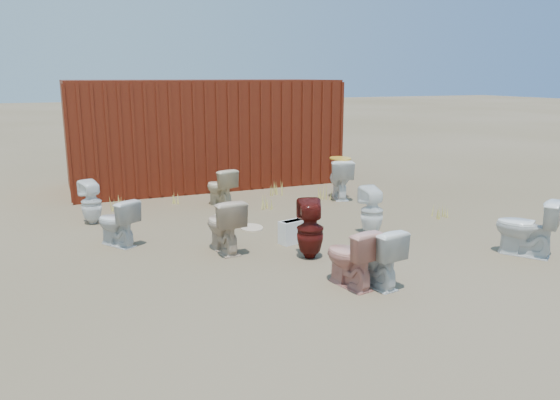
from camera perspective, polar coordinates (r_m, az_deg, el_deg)
name	(u,v)px	position (r m, az deg, el deg)	size (l,w,h in m)	color
ground	(295,243)	(8.34, 1.61, -4.54)	(100.00, 100.00, 0.00)	brown
shipping_container	(203,132)	(12.93, -8.02, 7.00)	(6.00, 2.40, 2.40)	#55110E
toilet_front_a	(117,222)	(8.50, -16.70, -2.25)	(0.40, 0.70, 0.71)	silver
toilet_front_pink	(350,257)	(6.63, 7.34, -5.93)	(0.41, 0.72, 0.74)	tan
toilet_front_c	(375,257)	(6.69, 9.94, -5.84)	(0.41, 0.72, 0.73)	white
toilet_front_maroon	(310,229)	(7.58, 3.17, -3.07)	(0.37, 0.38, 0.83)	#52120E
toilet_front_e	(526,227)	(8.42, 24.32, -2.61)	(0.46, 0.81, 0.82)	white
toilet_back_a	(91,202)	(9.87, -19.11, -0.22)	(0.34, 0.35, 0.76)	white
toilet_back_beige_left	(224,225)	(7.89, -5.90, -2.63)	(0.44, 0.78, 0.79)	beige
toilet_back_beige_right	(220,187)	(10.67, -6.28, 1.33)	(0.42, 0.73, 0.75)	beige
toilet_back_yellowlid	(340,179)	(11.35, 6.27, 2.22)	(0.46, 0.81, 0.82)	white
toilet_back_e	(372,211)	(8.78, 9.57, -1.15)	(0.35, 0.36, 0.79)	white
yellow_lid	(340,158)	(11.28, 6.33, 4.34)	(0.42, 0.52, 0.03)	gold
loose_tank	(295,231)	(8.33, 1.55, -3.29)	(0.50, 0.20, 0.35)	white
loose_lid_near	(252,228)	(9.13, -2.99, -2.91)	(0.38, 0.49, 0.02)	beige
loose_lid_far	(225,216)	(9.91, -5.75, -1.70)	(0.36, 0.47, 0.02)	beige
weed_clump_a	(118,202)	(10.83, -16.60, -0.20)	(0.36, 0.36, 0.29)	#CCBD51
weed_clump_b	(263,203)	(10.38, -1.78, -0.29)	(0.32, 0.32, 0.26)	#CCBD51
weed_clump_c	(323,192)	(11.26, 4.52, 0.82)	(0.36, 0.36, 0.30)	#CCBD51
weed_clump_d	(176,197)	(11.13, -10.77, 0.28)	(0.30, 0.30, 0.22)	#CCBD51
weed_clump_e	(274,188)	(11.64, -0.68, 1.26)	(0.34, 0.34, 0.30)	#CCBD51
weed_clump_f	(440,212)	(10.19, 16.34, -1.23)	(0.28, 0.28, 0.21)	#CCBD51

